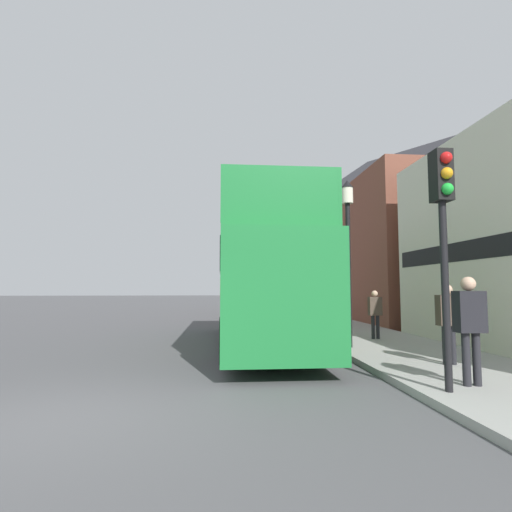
{
  "coord_description": "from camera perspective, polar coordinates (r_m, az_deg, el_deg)",
  "views": [
    {
      "loc": [
        2.18,
        -5.67,
        1.77
      ],
      "look_at": [
        3.21,
        6.5,
        2.75
      ],
      "focal_mm": 28.0,
      "sensor_mm": 36.0,
      "label": 1
    }
  ],
  "objects": [
    {
      "name": "pedestrian_second",
      "position": [
        9.62,
        25.74,
        -7.74
      ],
      "size": [
        0.45,
        0.25,
        1.71
      ],
      "color": "#232328",
      "rests_on": "sidewalk"
    },
    {
      "name": "sidewalk",
      "position": [
        24.24,
        6.92,
        -8.6
      ],
      "size": [
        3.58,
        108.0,
        0.14
      ],
      "color": "#999993",
      "rests_on": "ground_plane"
    },
    {
      "name": "brick_terrace_rear",
      "position": [
        27.52,
        15.84,
        2.58
      ],
      "size": [
        6.0,
        19.76,
        10.26
      ],
      "color": "brown",
      "rests_on": "ground_plane"
    },
    {
      "name": "traffic_signal",
      "position": [
        7.19,
        25.18,
        5.59
      ],
      "size": [
        0.28,
        0.42,
        3.89
      ],
      "color": "black",
      "rests_on": "sidewalk"
    },
    {
      "name": "ground_plane",
      "position": [
        26.82,
        -9.6,
        -8.33
      ],
      "size": [
        144.0,
        144.0,
        0.0
      ],
      "primitive_type": "plane",
      "color": "#4C4C4F"
    },
    {
      "name": "lamp_post_third",
      "position": [
        25.31,
        3.42,
        -1.0
      ],
      "size": [
        0.35,
        0.35,
        4.66
      ],
      "color": "black",
      "rests_on": "sidewalk"
    },
    {
      "name": "tour_bus",
      "position": [
        12.59,
        0.53,
        -3.99
      ],
      "size": [
        2.48,
        10.19,
        4.21
      ],
      "rotation": [
        0.0,
        0.0,
        -0.0
      ],
      "color": "#1E7A38",
      "rests_on": "ground_plane"
    },
    {
      "name": "pedestrian_third",
      "position": [
        13.59,
        16.64,
        -7.35
      ],
      "size": [
        0.41,
        0.22,
        1.55
      ],
      "color": "#232328",
      "rests_on": "sidewalk"
    },
    {
      "name": "pedestrian_nearest",
      "position": [
        7.72,
        28.22,
        -8.0
      ],
      "size": [
        0.48,
        0.26,
        1.82
      ],
      "color": "#232328",
      "rests_on": "sidewalk"
    },
    {
      "name": "lamp_post_nearest",
      "position": [
        11.6,
        13.0,
        3.51
      ],
      "size": [
        0.35,
        0.35,
        4.7
      ],
      "color": "black",
      "rests_on": "sidewalk"
    },
    {
      "name": "parked_car_ahead_of_bus",
      "position": [
        20.88,
        0.5,
        -7.63
      ],
      "size": [
        2.08,
        4.43,
        1.41
      ],
      "rotation": [
        0.0,
        0.0,
        0.05
      ],
      "color": "maroon",
      "rests_on": "ground_plane"
    },
    {
      "name": "lamp_post_second",
      "position": [
        18.4,
        6.66,
        0.5
      ],
      "size": [
        0.35,
        0.35,
        4.73
      ],
      "color": "black",
      "rests_on": "sidewalk"
    }
  ]
}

